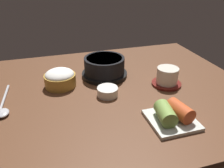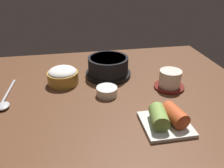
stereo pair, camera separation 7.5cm
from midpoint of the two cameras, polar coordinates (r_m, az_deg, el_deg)
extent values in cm
cube|color=#56331E|center=(78.69, 1.05, -2.09)|extent=(100.00, 76.00, 2.00)
cylinder|color=black|center=(87.64, 1.53, 2.47)|extent=(17.05, 17.05, 1.36)
cylinder|color=black|center=(86.12, 1.56, 4.67)|extent=(14.94, 14.94, 5.99)
cylinder|color=#D15619|center=(85.08, 1.58, 6.34)|extent=(13.15, 13.15, 0.60)
cylinder|color=#B78C38|center=(82.44, -9.46, 1.47)|extent=(10.77, 10.77, 4.30)
ellipsoid|color=white|center=(81.51, -9.57, 2.82)|extent=(9.91, 9.91, 3.77)
cylinder|color=maroon|center=(82.57, 16.46, -0.69)|extent=(10.30, 10.30, 0.80)
cylinder|color=silver|center=(81.15, 16.76, 1.29)|extent=(7.39, 7.39, 5.59)
cylinder|color=#C6D18C|center=(80.10, 17.00, 2.88)|extent=(6.28, 6.28, 0.40)
cylinder|color=white|center=(74.40, 1.74, -1.87)|extent=(6.79, 6.79, 2.82)
cylinder|color=brown|center=(73.86, 1.75, -1.13)|extent=(5.57, 5.57, 0.50)
cube|color=silver|center=(64.23, 16.47, -9.59)|extent=(12.32, 12.32, 1.00)
cylinder|color=#7A9E47|center=(61.81, 14.99, -7.92)|extent=(5.54, 8.02, 4.36)
cylinder|color=#C64C23|center=(63.62, 18.56, -7.37)|extent=(5.64, 8.07, 4.36)
cylinder|color=#B7B7BC|center=(81.57, -21.98, -2.04)|extent=(1.85, 17.41, 0.80)
ellipsoid|color=#B7B7BC|center=(73.99, -22.70, -5.11)|extent=(3.60, 4.68, 1.26)
camera|label=1|loc=(0.04, -87.14, 1.52)|focal=37.01mm
camera|label=2|loc=(0.04, 92.86, -1.52)|focal=37.01mm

